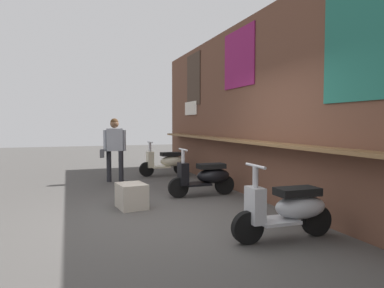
{
  "coord_description": "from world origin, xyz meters",
  "views": [
    {
      "loc": [
        5.14,
        -1.54,
        1.46
      ],
      "look_at": [
        -2.26,
        1.08,
        1.0
      ],
      "focal_mm": 32.91,
      "sensor_mm": 36.0,
      "label": 1
    }
  ],
  "objects_px": {
    "scooter_black": "(206,177)",
    "merchandise_crate": "(132,196)",
    "scooter_silver": "(289,209)",
    "shopper_with_handbag": "(114,144)",
    "scooter_cream": "(167,162)"
  },
  "relations": [
    {
      "from": "scooter_silver",
      "to": "shopper_with_handbag",
      "type": "distance_m",
      "value": 5.39
    },
    {
      "from": "scooter_cream",
      "to": "scooter_silver",
      "type": "relative_size",
      "value": 1.0
    },
    {
      "from": "scooter_black",
      "to": "merchandise_crate",
      "type": "height_order",
      "value": "scooter_black"
    },
    {
      "from": "merchandise_crate",
      "to": "scooter_silver",
      "type": "bearing_deg",
      "value": 34.86
    },
    {
      "from": "scooter_black",
      "to": "scooter_silver",
      "type": "height_order",
      "value": "same"
    },
    {
      "from": "scooter_cream",
      "to": "shopper_with_handbag",
      "type": "bearing_deg",
      "value": 20.89
    },
    {
      "from": "shopper_with_handbag",
      "to": "merchandise_crate",
      "type": "relative_size",
      "value": 2.85
    },
    {
      "from": "scooter_black",
      "to": "merchandise_crate",
      "type": "bearing_deg",
      "value": 18.32
    },
    {
      "from": "scooter_black",
      "to": "scooter_silver",
      "type": "distance_m",
      "value": 2.84
    },
    {
      "from": "shopper_with_handbag",
      "to": "scooter_cream",
      "type": "bearing_deg",
      "value": 119.97
    },
    {
      "from": "scooter_silver",
      "to": "shopper_with_handbag",
      "type": "height_order",
      "value": "shopper_with_handbag"
    },
    {
      "from": "scooter_silver",
      "to": "shopper_with_handbag",
      "type": "relative_size",
      "value": 0.88
    },
    {
      "from": "scooter_cream",
      "to": "scooter_black",
      "type": "xyz_separation_m",
      "value": [
        2.96,
        0.0,
        0.0
      ]
    },
    {
      "from": "scooter_silver",
      "to": "shopper_with_handbag",
      "type": "bearing_deg",
      "value": -72.42
    },
    {
      "from": "scooter_black",
      "to": "shopper_with_handbag",
      "type": "height_order",
      "value": "shopper_with_handbag"
    }
  ]
}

